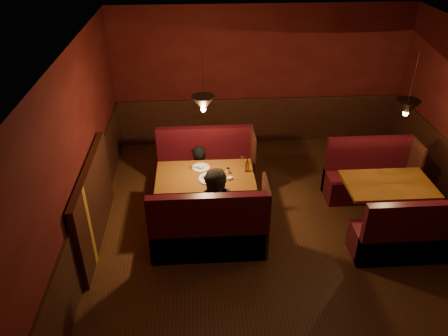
{
  "coord_description": "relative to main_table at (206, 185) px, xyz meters",
  "views": [
    {
      "loc": [
        -1.31,
        -5.03,
        4.52
      ],
      "look_at": [
        -0.93,
        0.81,
        0.95
      ],
      "focal_mm": 35.0,
      "sensor_mm": 36.0,
      "label": 1
    }
  ],
  "objects": [
    {
      "name": "main_bench_near",
      "position": [
        0.02,
        -0.88,
        -0.27
      ],
      "size": [
        1.7,
        0.61,
        1.16
      ],
      "color": "#4A0914",
      "rests_on": "ground"
    },
    {
      "name": "second_table",
      "position": [
        2.85,
        -0.33,
        -0.07
      ],
      "size": [
        1.36,
        0.87,
        0.77
      ],
      "color": "brown",
      "rests_on": "ground"
    },
    {
      "name": "diner_b",
      "position": [
        0.16,
        -0.67,
        0.19
      ],
      "size": [
        0.88,
        0.72,
        1.65
      ],
      "primitive_type": "imported",
      "rotation": [
        0.0,
        0.0,
        -0.13
      ],
      "color": "#29241E",
      "rests_on": "ground"
    },
    {
      "name": "main_bench_far",
      "position": [
        0.02,
        0.88,
        -0.27
      ],
      "size": [
        1.7,
        0.61,
        1.16
      ],
      "color": "#4A0914",
      "rests_on": "ground"
    },
    {
      "name": "second_bench_far",
      "position": [
        2.88,
        0.48,
        -0.3
      ],
      "size": [
        1.51,
        0.56,
        1.08
      ],
      "color": "#4A0914",
      "rests_on": "ground"
    },
    {
      "name": "main_table",
      "position": [
        0.0,
        0.0,
        0.0
      ],
      "size": [
        1.55,
        0.94,
        1.08
      ],
      "color": "brown",
      "rests_on": "ground"
    },
    {
      "name": "second_bench_near",
      "position": [
        2.88,
        -1.14,
        -0.3
      ],
      "size": [
        1.51,
        0.56,
        1.08
      ],
      "color": "#4A0914",
      "rests_on": "ground"
    },
    {
      "name": "diner_a",
      "position": [
        -0.11,
        0.58,
        0.06
      ],
      "size": [
        0.54,
        0.39,
        1.39
      ],
      "primitive_type": "imported",
      "rotation": [
        0.0,
        0.0,
        3.02
      ],
      "color": "black",
      "rests_on": "ground"
    },
    {
      "name": "room",
      "position": [
        0.94,
        -0.76,
        0.41
      ],
      "size": [
        6.02,
        7.02,
        2.92
      ],
      "color": "#4E2C19",
      "rests_on": "ground"
    }
  ]
}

